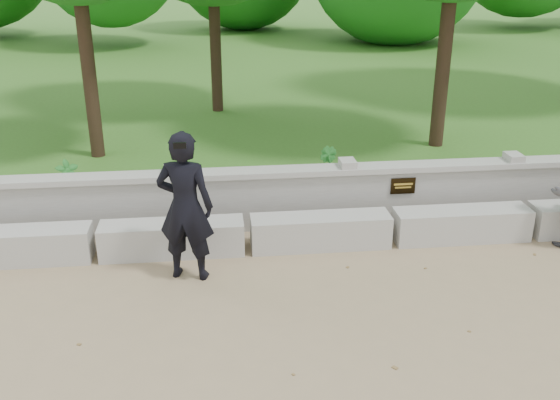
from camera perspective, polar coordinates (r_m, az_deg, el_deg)
The scene contains 7 objects.
ground at distance 7.28m, azimuth 14.23°, elevation -10.31°, with size 80.00×80.00×0.00m, color #927C59.
lawn at distance 20.20m, azimuth 0.51°, elevation 11.57°, with size 40.00×22.00×0.25m, color #376020.
concrete_bench at distance 8.76m, azimuth 10.18°, elevation -2.51°, with size 11.90×0.45×0.45m.
parapet_wall at distance 9.28m, azimuth 9.09°, elevation 0.61°, with size 12.50×0.35×0.90m.
man_main at distance 7.55m, azimuth -8.66°, elevation -0.60°, with size 0.78×0.71×1.88m.
shrub_a at distance 9.81m, azimuth -18.72°, elevation 1.61°, with size 0.35×0.24×0.66m, color #256F27.
shrub_b at distance 10.12m, azimuth 4.43°, elevation 3.16°, with size 0.33×0.26×0.59m, color #256F27.
Camera 1 is at (-2.42, -5.71, 3.82)m, focal length 40.00 mm.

